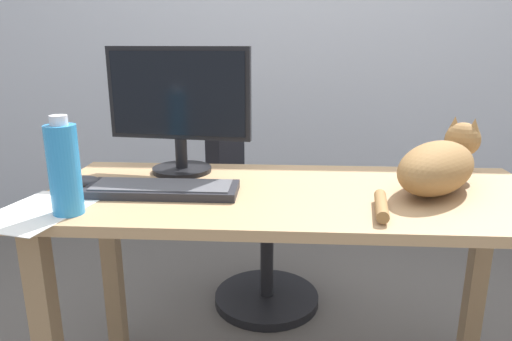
{
  "coord_description": "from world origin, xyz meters",
  "views": [
    {
      "loc": [
        -0.03,
        -1.3,
        1.18
      ],
      "look_at": [
        -0.11,
        0.01,
        0.81
      ],
      "focal_mm": 32.22,
      "sensor_mm": 36.0,
      "label": 1
    }
  ],
  "objects": [
    {
      "name": "paper_sheet",
      "position": [
        -0.67,
        -0.21,
        0.75
      ],
      "size": [
        0.27,
        0.33,
        0.0
      ],
      "primitive_type": "cube",
      "rotation": [
        0.0,
        0.0,
        -0.22
      ],
      "color": "white",
      "rests_on": "desk"
    },
    {
      "name": "office_chair",
      "position": [
        -0.15,
        0.63,
        0.41
      ],
      "size": [
        0.49,
        0.48,
        0.94
      ],
      "color": "black",
      "rests_on": "ground_plane"
    },
    {
      "name": "water_bottle",
      "position": [
        -0.58,
        -0.22,
        0.87
      ],
      "size": [
        0.08,
        0.08,
        0.25
      ],
      "color": "#2D8CD1",
      "rests_on": "desk"
    },
    {
      "name": "back_wall",
      "position": [
        0.0,
        1.5,
        1.3
      ],
      "size": [
        6.0,
        0.04,
        2.6
      ],
      "primitive_type": "cube",
      "color": "silver",
      "rests_on": "ground_plane"
    },
    {
      "name": "keyboard",
      "position": [
        -0.38,
        -0.04,
        0.77
      ],
      "size": [
        0.44,
        0.15,
        0.03
      ],
      "color": "#232328",
      "rests_on": "desk"
    },
    {
      "name": "monitor",
      "position": [
        -0.38,
        0.19,
        0.98
      ],
      "size": [
        0.48,
        0.2,
        0.41
      ],
      "color": "black",
      "rests_on": "desk"
    },
    {
      "name": "desk",
      "position": [
        0.0,
        0.0,
        0.63
      ],
      "size": [
        1.47,
        0.61,
        0.75
      ],
      "color": "tan",
      "rests_on": "ground_plane"
    },
    {
      "name": "cat",
      "position": [
        0.43,
        0.04,
        0.83
      ],
      "size": [
        0.4,
        0.5,
        0.2
      ],
      "color": "olive",
      "rests_on": "desk"
    },
    {
      "name": "computer_mouse",
      "position": [
        -0.64,
        -0.0,
        0.77
      ],
      "size": [
        0.11,
        0.06,
        0.04
      ],
      "primitive_type": "ellipsoid",
      "color": "#333338",
      "rests_on": "desk"
    }
  ]
}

